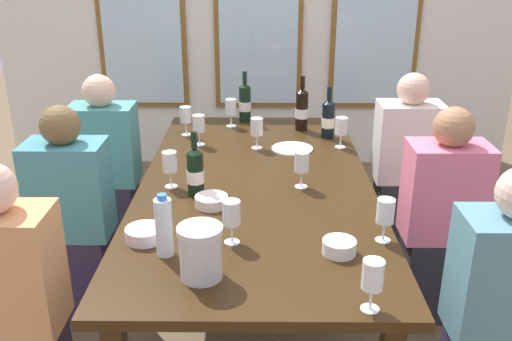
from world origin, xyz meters
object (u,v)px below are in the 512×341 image
wine_bottle_1 (245,102)px  water_bottle (164,227)px  wine_bottle_3 (328,118)px  seated_person_1 (405,167)px  seated_person_2 (12,308)px  metal_pitcher (201,252)px  seated_person_3 (501,315)px  wine_glass_1 (170,163)px  wine_glass_8 (231,107)px  seated_person_4 (73,220)px  wine_glass_6 (341,127)px  dining_table (256,194)px  tasting_bowl_0 (211,201)px  wine_bottle_2 (302,109)px  wine_glass_4 (373,277)px  wine_glass_0 (302,163)px  white_plate_0 (292,149)px  wine_glass_2 (258,127)px  wine_glass_7 (385,213)px  seated_person_5 (440,222)px  wine_glass_3 (186,116)px  wine_glass_5 (199,125)px  seated_person_0 (107,170)px  tasting_bowl_1 (339,247)px  wine_glass_9 (231,214)px  wine_bottle_0 (195,171)px

wine_bottle_1 → water_bottle: 1.70m
wine_bottle_3 → wine_bottle_1: bearing=147.0°
seated_person_1 → seated_person_2: 2.34m
metal_pitcher → seated_person_3: seated_person_3 is taller
wine_glass_1 → wine_glass_8: bearing=76.2°
seated_person_4 → wine_glass_6: bearing=19.4°
dining_table → tasting_bowl_0: (-0.19, -0.27, 0.09)m
wine_bottle_1 → seated_person_2: bearing=-115.7°
wine_bottle_2 → wine_glass_4: bearing=-87.1°
wine_bottle_2 → wine_glass_0: size_ratio=1.91×
white_plate_0 → wine_glass_2: size_ratio=1.32×
wine_bottle_2 → wine_glass_7: size_ratio=1.91×
wine_glass_6 → seated_person_2: seated_person_2 is taller
water_bottle → seated_person_3: (1.24, -0.06, -0.33)m
white_plate_0 → wine_bottle_1: size_ratio=0.71×
wine_bottle_1 → seated_person_1: size_ratio=0.29×
water_bottle → seated_person_4: size_ratio=0.22×
wine_glass_4 → wine_glass_7: size_ratio=1.00×
wine_bottle_1 → seated_person_5: size_ratio=0.29×
wine_glass_3 → seated_person_3: (1.33, -1.46, -0.33)m
wine_bottle_1 → wine_glass_2: size_ratio=1.85×
dining_table → wine_bottle_2: wine_bottle_2 is taller
wine_glass_1 → wine_glass_5: same height
wine_glass_3 → wine_glass_8: size_ratio=1.00×
wine_glass_4 → seated_person_0: 2.15m
tasting_bowl_1 → wine_glass_8: (-0.47, 1.56, 0.09)m
wine_glass_6 → seated_person_4: seated_person_4 is taller
wine_glass_0 → wine_glass_6: 0.61m
dining_table → wine_glass_0: (0.21, -0.06, 0.19)m
wine_glass_7 → seated_person_1: seated_person_1 is taller
wine_glass_1 → seated_person_3: seated_person_3 is taller
seated_person_5 → wine_glass_9: bearing=-148.9°
metal_pitcher → seated_person_5: seated_person_5 is taller
metal_pitcher → wine_glass_3: (-0.24, 1.55, 0.02)m
dining_table → wine_bottle_0: bearing=-150.3°
seated_person_4 → wine_bottle_2: bearing=34.5°
seated_person_3 → seated_person_2: bearing=179.2°
tasting_bowl_0 → wine_glass_9: bearing=-72.2°
wine_glass_6 → seated_person_4: bearing=-160.6°
wine_glass_9 → seated_person_0: seated_person_0 is taller
dining_table → wine_glass_1: (-0.40, -0.07, 0.18)m
white_plate_0 → metal_pitcher: bearing=-106.2°
wine_bottle_0 → wine_glass_2: bearing=66.5°
white_plate_0 → wine_bottle_3: bearing=45.3°
tasting_bowl_0 → wine_glass_5: wine_glass_5 is taller
tasting_bowl_1 → water_bottle: water_bottle is taller
wine_bottle_3 → seated_person_2: seated_person_2 is taller
dining_table → water_bottle: 0.78m
seated_person_3 → metal_pitcher: bearing=-175.4°
wine_bottle_3 → tasting_bowl_1: 1.36m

